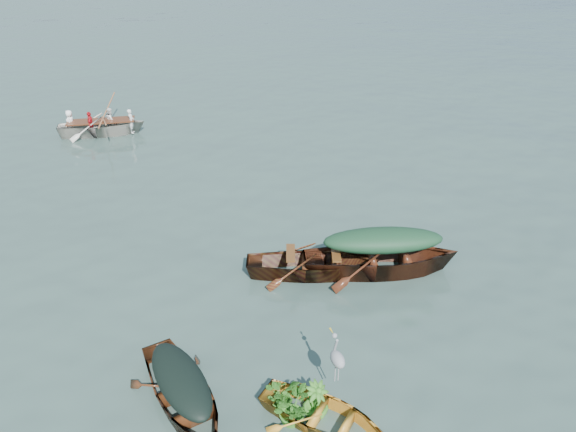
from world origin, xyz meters
name	(u,v)px	position (x,y,z in m)	size (l,w,h in m)	color
ground	(309,285)	(0.00, 0.00, 0.00)	(140.00, 140.00, 0.00)	#3A514A
yellow_dinghy	(324,425)	(-1.17, -3.73, 0.00)	(1.23, 2.84, 0.75)	orange
dark_covered_boat	(184,406)	(-3.30, -2.56, 0.00)	(1.35, 3.64, 0.91)	#4E2312
green_tarp_boat	(380,272)	(1.76, -0.08, 0.00)	(1.56, 5.02, 1.21)	#42210F
open_wooden_boat	(313,275)	(0.23, 0.34, 0.00)	(1.33, 4.26, 0.99)	#502F14
rowed_boat	(103,135)	(-3.86, 11.36, 0.00)	(1.32, 4.39, 1.05)	beige
dark_tarp_cover	(181,378)	(-3.30, -2.56, 0.65)	(0.74, 2.00, 0.40)	black
green_tarp_cover	(383,241)	(1.76, -0.08, 0.87)	(0.86, 2.76, 0.52)	#163622
thwart_benches	(313,256)	(0.23, 0.34, 0.51)	(0.80, 2.13, 0.04)	#522E13
heron	(337,365)	(-0.80, -3.32, 0.83)	(0.28, 0.40, 0.92)	#93969B
dinghy_weeds	(296,382)	(-1.52, -3.31, 0.67)	(0.70, 0.90, 0.60)	#2E6119
rowers	(99,112)	(-3.86, 11.36, 0.91)	(1.18, 3.07, 0.76)	silver
oars	(101,121)	(-3.86, 11.36, 0.56)	(2.60, 0.60, 0.06)	#915A37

